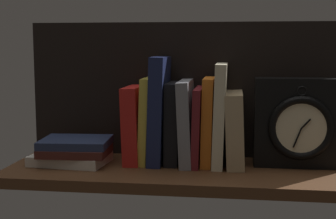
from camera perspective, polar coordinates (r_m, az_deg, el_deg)
The scene contains 13 objects.
ground_plane at distance 117.16cm, azimuth 1.88°, elevation -7.38°, with size 83.86×28.87×2.50cm, color #4C2D19.
back_panel at distance 127.55cm, azimuth 2.57°, elevation 2.30°, with size 83.86×1.20×34.62cm, color black.
book_red_requiem at distance 122.00cm, azimuth -3.91°, elevation -1.71°, with size 3.73×14.05×18.69cm, color red.
book_yellow_seinlanguage at distance 121.23cm, azimuth -2.44°, elevation -1.25°, with size 2.02×12.64×20.82cm, color gold.
book_navy_bierce at distance 120.38cm, azimuth -1.05°, elevation -0.06°, with size 3.37×14.59×25.98cm, color #192147.
book_black_skeptic at distance 120.33cm, azimuth 0.65°, elevation -1.56°, with size 3.20×12.18×19.76cm, color black.
book_gray_chess at distance 119.92cm, azimuth 2.22°, elevation -1.48°, with size 2.85×15.98×20.25cm, color gray.
book_maroon_dawkins at distance 119.83cm, azimuth 3.47°, elevation -1.90°, with size 1.79×15.63×18.56cm, color maroon.
book_orange_pandolfini at distance 119.49cm, azimuth 4.65°, elevation -1.36°, with size 2.51×12.84×20.97cm, color orange.
book_cream_twain at distance 119.12cm, azimuth 6.02°, elevation -0.56°, with size 2.58×15.54×24.42cm, color beige.
book_tan_shortstories at distance 119.59cm, azimuth 7.75°, elevation -2.23°, with size 4.11×15.95×17.52cm, color tan.
framed_clock at distance 120.07cm, azimuth 14.99°, elevation -1.57°, with size 21.09×7.37×21.09cm.
book_stack_side at distance 122.59cm, azimuth -10.88°, elevation -4.77°, with size 19.39×14.21×6.17cm.
Camera 1 is at (11.66, -112.68, 28.63)cm, focal length 52.62 mm.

